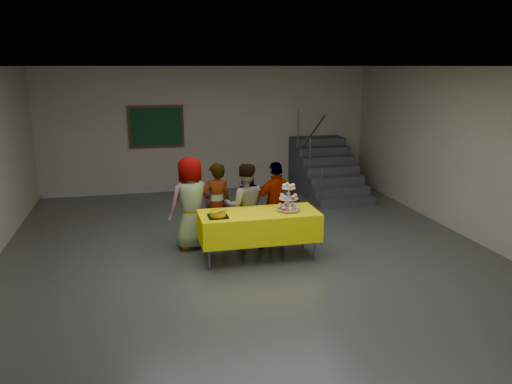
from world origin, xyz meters
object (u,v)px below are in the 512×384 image
schoolchild_b (216,205)px  schoolchild_c (245,206)px  bear_cake (218,213)px  schoolchild_d (277,204)px  cupcake_stand (288,200)px  schoolchild_a (191,203)px  staircase (324,172)px  noticeboard (156,127)px  bake_table (259,225)px

schoolchild_b → schoolchild_c: 0.49m
bear_cake → schoolchild_b: schoolchild_b is taller
bear_cake → schoolchild_d: size_ratio=0.25×
cupcake_stand → schoolchild_b: bearing=143.2°
cupcake_stand → schoolchild_b: schoolchild_b is taller
cupcake_stand → schoolchild_a: schoolchild_a is taller
schoolchild_b → schoolchild_c: (0.46, -0.18, -0.00)m
staircase → noticeboard: 4.19m
bake_table → noticeboard: size_ratio=1.45×
schoolchild_c → noticeboard: (-1.26, 4.18, 0.88)m
bear_cake → schoolchild_c: 0.89m
schoolchild_a → staircase: 4.79m
cupcake_stand → schoolchild_d: bearing=93.2°
schoolchild_b → schoolchild_c: bearing=147.7°
schoolchild_a → cupcake_stand: bearing=132.5°
schoolchild_a → schoolchild_d: 1.45m
bake_table → staircase: bearing=56.6°
bear_cake → staircase: size_ratio=0.15×
bear_cake → noticeboard: noticeboard is taller
schoolchild_b → schoolchild_d: schoolchild_d is taller
bake_table → schoolchild_d: (0.44, 0.56, 0.17)m
schoolchild_a → schoolchild_b: schoolchild_a is taller
schoolchild_c → staircase: bearing=-121.1°
schoolchild_a → bake_table: bearing=122.8°
staircase → schoolchild_c: bearing=-128.8°
bear_cake → schoolchild_a: bearing=110.7°
bear_cake → schoolchild_b: (0.11, 0.86, -0.11)m
bear_cake → schoolchild_a: schoolchild_a is taller
schoolchild_a → noticeboard: (-0.37, 4.01, 0.82)m
cupcake_stand → schoolchild_b: (-1.03, 0.77, -0.22)m
schoolchild_a → schoolchild_b: size_ratio=1.08×
bake_table → cupcake_stand: size_ratio=4.22×
schoolchild_b → noticeboard: bearing=-89.7°
schoolchild_c → schoolchild_d: 0.54m
schoolchild_c → schoolchild_d: schoolchild_d is taller
schoolchild_c → schoolchild_d: size_ratio=1.00×
schoolchild_c → noticeboard: size_ratio=1.11×
schoolchild_a → schoolchild_c: schoolchild_a is taller
bake_table → bear_cake: (-0.67, -0.10, 0.27)m
bake_table → schoolchild_d: 0.73m
bear_cake → schoolchild_d: 1.29m
schoolchild_b → staircase: 4.47m
cupcake_stand → schoolchild_d: schoolchild_d is taller
bake_table → staircase: (2.59, 3.93, -0.07)m
cupcake_stand → schoolchild_d: size_ratio=0.31×
noticeboard → staircase: bearing=-12.0°
bear_cake → staircase: bearing=51.0°
schoolchild_d → cupcake_stand: bearing=86.3°
schoolchild_b → schoolchild_d: size_ratio=1.00×
schoolchild_d → staircase: size_ratio=0.61×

